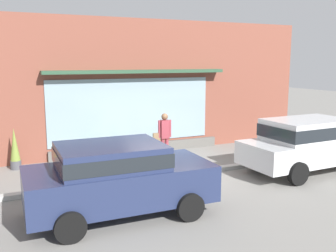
# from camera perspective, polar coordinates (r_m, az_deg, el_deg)

# --- Properties ---
(ground_plane) EXTENTS (60.00, 60.00, 0.00)m
(ground_plane) POSITION_cam_1_polar(r_m,az_deg,el_deg) (11.44, 0.65, -7.32)
(ground_plane) COLOR gray
(curb_strip) EXTENTS (14.00, 0.24, 0.12)m
(curb_strip) POSITION_cam_1_polar(r_m,az_deg,el_deg) (11.25, 1.08, -7.30)
(curb_strip) COLOR #B2B2AD
(curb_strip) RESTS_ON ground_plane
(storefront) EXTENTS (14.00, 0.81, 4.85)m
(storefront) POSITION_cam_1_polar(r_m,az_deg,el_deg) (13.93, -4.90, 5.69)
(storefront) COLOR brown
(storefront) RESTS_ON ground_plane
(fire_hydrant) EXTENTS (0.44, 0.41, 0.89)m
(fire_hydrant) POSITION_cam_1_polar(r_m,az_deg,el_deg) (12.11, -3.12, -4.14)
(fire_hydrant) COLOR #4C8C47
(fire_hydrant) RESTS_ON ground_plane
(pedestrian_with_handbag) EXTENTS (0.63, 0.22, 1.65)m
(pedestrian_with_handbag) POSITION_cam_1_polar(r_m,az_deg,el_deg) (12.64, -0.60, -1.24)
(pedestrian_with_handbag) COLOR #8E333D
(pedestrian_with_handbag) RESTS_ON ground_plane
(parked_car_silver) EXTENTS (4.61, 2.08, 1.63)m
(parked_car_silver) POSITION_cam_1_polar(r_m,az_deg,el_deg) (12.39, 20.52, -2.22)
(parked_car_silver) COLOR silver
(parked_car_silver) RESTS_ON ground_plane
(parked_car_navy) EXTENTS (4.05, 2.10, 1.60)m
(parked_car_navy) POSITION_cam_1_polar(r_m,az_deg,el_deg) (8.40, -7.66, -7.32)
(parked_car_navy) COLOR navy
(parked_car_navy) RESTS_ON ground_plane
(potted_plant_window_left) EXTENTS (0.33, 0.33, 1.31)m
(potted_plant_window_left) POSITION_cam_1_polar(r_m,az_deg,el_deg) (12.79, -22.03, -3.30)
(potted_plant_window_left) COLOR #4C4C51
(potted_plant_window_left) RESTS_ON ground_plane
(potted_plant_corner_tall) EXTENTS (0.26, 0.26, 0.59)m
(potted_plant_corner_tall) POSITION_cam_1_polar(r_m,az_deg,el_deg) (13.80, -1.93, -3.10)
(potted_plant_corner_tall) COLOR #4C4C51
(potted_plant_corner_tall) RESTS_ON ground_plane
(potted_plant_low_front) EXTENTS (0.47, 0.47, 0.62)m
(potted_plant_low_front) POSITION_cam_1_polar(r_m,az_deg,el_deg) (13.26, -11.66, -3.77)
(potted_plant_low_front) COLOR #4C4C51
(potted_plant_low_front) RESTS_ON ground_plane
(potted_plant_window_center) EXTENTS (0.29, 0.29, 0.58)m
(potted_plant_window_center) POSITION_cam_1_polar(r_m,az_deg,el_deg) (13.06, -7.50, -3.94)
(potted_plant_window_center) COLOR #33473D
(potted_plant_window_center) RESTS_ON ground_plane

